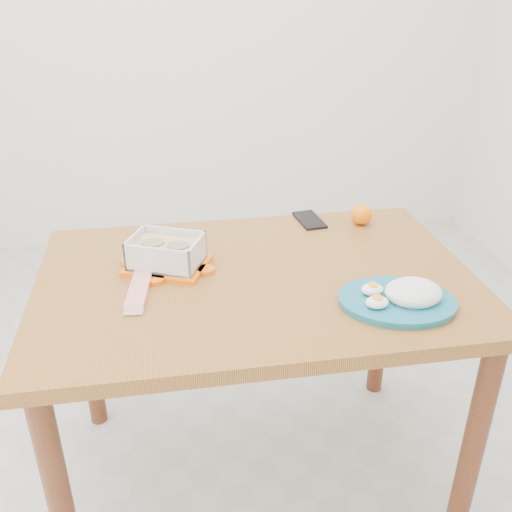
{
  "coord_description": "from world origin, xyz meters",
  "views": [
    {
      "loc": [
        -0.09,
        -1.5,
        1.51
      ],
      "look_at": [
        0.12,
        -0.15,
        0.81
      ],
      "focal_mm": 40.0,
      "sensor_mm": 36.0,
      "label": 1
    }
  ],
  "objects": [
    {
      "name": "food_container",
      "position": [
        -0.12,
        -0.06,
        0.8
      ],
      "size": [
        0.27,
        0.24,
        0.09
      ],
      "rotation": [
        0.0,
        0.0,
        -0.41
      ],
      "color": "#F96007",
      "rests_on": "dining_table"
    },
    {
      "name": "rice_plate",
      "position": [
        0.46,
        -0.35,
        0.78
      ],
      "size": [
        0.35,
        0.35,
        0.08
      ],
      "rotation": [
        0.0,
        0.0,
        -0.24
      ],
      "color": "#17647E",
      "rests_on": "dining_table"
    },
    {
      "name": "dining_table",
      "position": [
        0.12,
        -0.15,
        0.65
      ],
      "size": [
        1.2,
        0.8,
        0.75
      ],
      "rotation": [
        0.0,
        0.0,
        0.01
      ],
      "color": "#A1652D",
      "rests_on": "ground"
    },
    {
      "name": "ground",
      "position": [
        0.0,
        0.0,
        0.0
      ],
      "size": [
        3.5,
        3.5,
        0.0
      ],
      "primitive_type": "plane",
      "color": "#B7B7B2",
      "rests_on": "ground"
    },
    {
      "name": "candy_bar",
      "position": [
        -0.19,
        -0.18,
        0.76
      ],
      "size": [
        0.07,
        0.2,
        0.02
      ],
      "primitive_type": "cube",
      "rotation": [
        0.0,
        0.0,
        1.45
      ],
      "color": "#B5090D",
      "rests_on": "dining_table"
    },
    {
      "name": "smartphone",
      "position": [
        0.36,
        0.19,
        0.75
      ],
      "size": [
        0.09,
        0.15,
        0.01
      ],
      "primitive_type": "cube",
      "rotation": [
        0.0,
        0.0,
        0.12
      ],
      "color": "black",
      "rests_on": "dining_table"
    },
    {
      "name": "orange_fruit",
      "position": [
        0.52,
        0.14,
        0.78
      ],
      "size": [
        0.07,
        0.07,
        0.07
      ],
      "primitive_type": "sphere",
      "color": "#FF6D05",
      "rests_on": "dining_table"
    }
  ]
}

